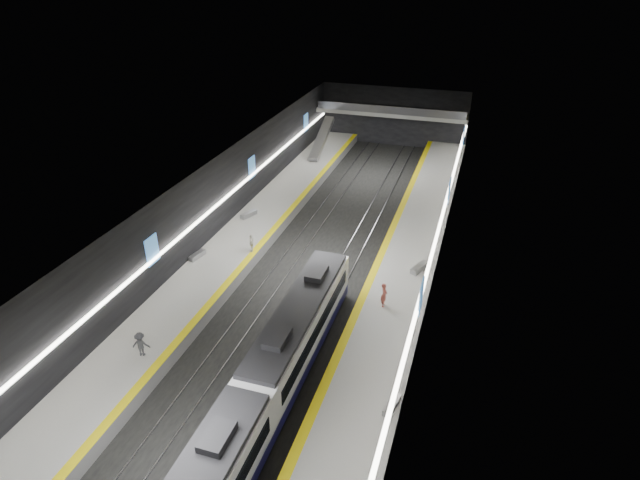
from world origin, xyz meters
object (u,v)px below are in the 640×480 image
(bench_left_far, at_px, (249,214))
(passenger_left_a, at_px, (252,243))
(passenger_right_a, at_px, (384,295))
(train, at_px, (253,409))
(passenger_left_b, at_px, (141,344))
(escalator, at_px, (322,139))
(bench_right_near, at_px, (392,405))
(bench_right_far, at_px, (420,268))
(bench_left_near, at_px, (197,255))

(bench_left_far, xyz_separation_m, passenger_left_a, (3.16, -6.29, 0.60))
(passenger_right_a, bearing_deg, train, 153.88)
(bench_left_far, height_order, passenger_left_b, passenger_left_b)
(escalator, relative_size, bench_right_near, 4.58)
(train, height_order, bench_left_far, train)
(passenger_right_a, distance_m, passenger_left_a, 13.28)
(train, distance_m, bench_left_far, 26.46)
(bench_right_far, relative_size, passenger_right_a, 1.06)
(passenger_left_b, bearing_deg, bench_right_near, 165.22)
(passenger_left_a, bearing_deg, bench_right_near, 37.86)
(train, relative_size, passenger_left_a, 18.23)
(escalator, bearing_deg, passenger_left_a, -85.66)
(escalator, xyz_separation_m, bench_left_far, (-1.16, -20.08, -1.67))
(escalator, xyz_separation_m, bench_left_near, (-2.00, -28.75, -1.69))
(train, bearing_deg, bench_left_near, 128.09)
(escalator, xyz_separation_m, passenger_right_a, (14.50, -30.84, -0.95))
(bench_left_near, xyz_separation_m, passenger_left_a, (4.00, 2.37, 0.61))
(escalator, distance_m, passenger_right_a, 34.09)
(bench_left_near, bearing_deg, passenger_left_b, -66.96)
(escalator, height_order, bench_right_far, escalator)
(passenger_left_b, bearing_deg, bench_left_near, -93.20)
(passenger_right_a, distance_m, passenger_left_b, 17.01)
(train, distance_m, bench_right_near, 7.90)
(passenger_right_a, relative_size, passenger_left_b, 1.09)
(passenger_left_b, bearing_deg, bench_left_far, -100.80)
(bench_right_near, bearing_deg, bench_right_far, 104.53)
(bench_left_near, bearing_deg, bench_right_far, 21.45)
(bench_right_far, xyz_separation_m, passenger_left_b, (-15.51, -15.85, 0.62))
(passenger_right_a, bearing_deg, bench_right_far, -24.66)
(escalator, distance_m, bench_right_far, 29.95)
(train, xyz_separation_m, passenger_left_b, (-9.20, 3.14, -0.33))
(bench_right_near, relative_size, passenger_left_a, 1.06)
(bench_left_far, distance_m, bench_right_near, 27.34)
(escalator, height_order, bench_right_near, escalator)
(bench_right_far, bearing_deg, passenger_right_a, -83.69)
(bench_left_near, bearing_deg, bench_right_near, -21.70)
(train, xyz_separation_m, escalator, (-10.00, 44.06, 0.70))
(bench_left_near, distance_m, bench_right_near, 22.35)
(bench_left_near, distance_m, passenger_left_a, 4.69)
(bench_left_far, height_order, passenger_left_a, passenger_left_a)
(bench_left_far, relative_size, passenger_left_b, 1.08)
(passenger_left_b, bearing_deg, bench_right_far, -150.55)
(bench_left_near, height_order, bench_left_far, bench_left_far)
(escalator, bearing_deg, passenger_right_a, -64.81)
(escalator, bearing_deg, bench_right_far, -56.95)
(escalator, height_order, passenger_left_a, escalator)
(passenger_left_b, bearing_deg, passenger_right_a, -159.85)
(bench_right_near, distance_m, bench_right_far, 15.47)
(train, xyz_separation_m, bench_left_near, (-12.00, 15.31, -0.98))
(bench_right_far, distance_m, passenger_left_b, 22.18)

